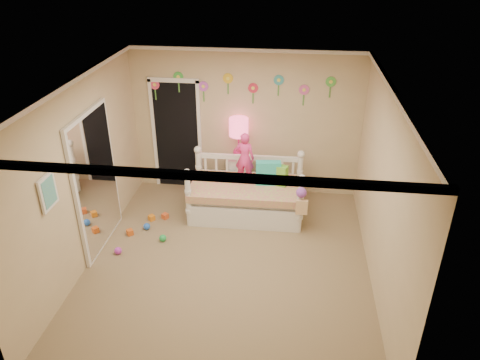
# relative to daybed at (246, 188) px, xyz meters

# --- Properties ---
(floor) EXTENTS (4.00, 4.50, 0.01)m
(floor) POSITION_rel_daybed_xyz_m (-0.11, -1.36, -0.51)
(floor) COLOR #7F684C
(floor) RESTS_ON ground
(ceiling) EXTENTS (4.00, 4.50, 0.01)m
(ceiling) POSITION_rel_daybed_xyz_m (-0.11, -1.36, 2.09)
(ceiling) COLOR white
(ceiling) RESTS_ON floor
(back_wall) EXTENTS (4.00, 0.01, 2.60)m
(back_wall) POSITION_rel_daybed_xyz_m (-0.11, 0.89, 0.79)
(back_wall) COLOR tan
(back_wall) RESTS_ON floor
(left_wall) EXTENTS (0.01, 4.50, 2.60)m
(left_wall) POSITION_rel_daybed_xyz_m (-2.11, -1.36, 0.79)
(left_wall) COLOR tan
(left_wall) RESTS_ON floor
(right_wall) EXTENTS (0.01, 4.50, 2.60)m
(right_wall) POSITION_rel_daybed_xyz_m (1.89, -1.36, 0.79)
(right_wall) COLOR tan
(right_wall) RESTS_ON floor
(crown_molding) EXTENTS (4.00, 4.50, 0.06)m
(crown_molding) POSITION_rel_daybed_xyz_m (-0.11, -1.36, 2.06)
(crown_molding) COLOR white
(crown_molding) RESTS_ON ceiling
(daybed) EXTENTS (1.89, 1.03, 1.02)m
(daybed) POSITION_rel_daybed_xyz_m (0.00, 0.00, 0.00)
(daybed) COLOR white
(daybed) RESTS_ON floor
(pillow_turquoise) EXTENTS (0.42, 0.18, 0.40)m
(pillow_turquoise) POSITION_rel_daybed_xyz_m (0.35, 0.07, 0.26)
(pillow_turquoise) COLOR #23B29A
(pillow_turquoise) RESTS_ON daybed
(pillow_lime) EXTENTS (0.39, 0.25, 0.35)m
(pillow_lime) POSITION_rel_daybed_xyz_m (0.49, 0.08, 0.23)
(pillow_lime) COLOR #6FBE3A
(pillow_lime) RESTS_ON daybed
(child) EXTENTS (0.34, 0.25, 0.87)m
(child) POSITION_rel_daybed_xyz_m (-0.04, 0.10, 0.49)
(child) COLOR #E83483
(child) RESTS_ON daybed
(nightstand) EXTENTS (0.46, 0.36, 0.71)m
(nightstand) POSITION_rel_daybed_xyz_m (-0.21, 0.71, -0.15)
(nightstand) COLOR white
(nightstand) RESTS_ON floor
(table_lamp) EXTENTS (0.33, 0.33, 0.74)m
(table_lamp) POSITION_rel_daybed_xyz_m (-0.21, 0.71, 0.70)
(table_lamp) COLOR #D71C6F
(table_lamp) RESTS_ON nightstand
(closet_doorway) EXTENTS (0.90, 0.04, 2.07)m
(closet_doorway) POSITION_rel_daybed_xyz_m (-1.36, 0.87, 0.53)
(closet_doorway) COLOR black
(closet_doorway) RESTS_ON back_wall
(flower_decals) EXTENTS (3.40, 0.02, 0.50)m
(flower_decals) POSITION_rel_daybed_xyz_m (-0.20, 0.88, 1.43)
(flower_decals) COLOR #B2668C
(flower_decals) RESTS_ON back_wall
(mirror_closet) EXTENTS (0.07, 1.30, 2.10)m
(mirror_closet) POSITION_rel_daybed_xyz_m (-2.07, -1.06, 0.54)
(mirror_closet) COLOR white
(mirror_closet) RESTS_ON left_wall
(wall_picture) EXTENTS (0.05, 0.34, 0.42)m
(wall_picture) POSITION_rel_daybed_xyz_m (-2.08, -2.26, 1.04)
(wall_picture) COLOR white
(wall_picture) RESTS_ON left_wall
(hanging_bag) EXTENTS (0.20, 0.16, 0.36)m
(hanging_bag) POSITION_rel_daybed_xyz_m (0.89, -0.55, 0.11)
(hanging_bag) COLOR beige
(hanging_bag) RESTS_ON daybed
(toy_scatter) EXTENTS (1.18, 1.49, 0.11)m
(toy_scatter) POSITION_rel_daybed_xyz_m (-1.41, -0.96, -0.45)
(toy_scatter) COLOR #996666
(toy_scatter) RESTS_ON floor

